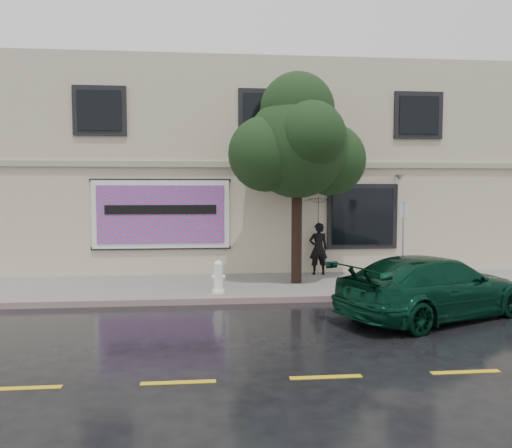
{
  "coord_description": "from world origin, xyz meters",
  "views": [
    {
      "loc": [
        -1.75,
        -10.69,
        2.83
      ],
      "look_at": [
        -0.51,
        2.2,
        1.92
      ],
      "focal_mm": 35.0,
      "sensor_mm": 36.0,
      "label": 1
    }
  ],
  "objects": [
    {
      "name": "building",
      "position": [
        0.0,
        9.0,
        3.5
      ],
      "size": [
        20.0,
        8.12,
        7.0
      ],
      "color": "beige",
      "rests_on": "ground"
    },
    {
      "name": "curb",
      "position": [
        0.0,
        1.5,
        0.07
      ],
      "size": [
        20.0,
        0.18,
        0.16
      ],
      "primitive_type": "cube",
      "color": "gray",
      "rests_on": "ground"
    },
    {
      "name": "pedestrian",
      "position": [
        1.69,
        4.6,
        0.96
      ],
      "size": [
        0.61,
        0.41,
        1.63
      ],
      "primitive_type": "imported",
      "rotation": [
        0.0,
        0.0,
        3.17
      ],
      "color": "black",
      "rests_on": "sidewalk"
    },
    {
      "name": "road_marking",
      "position": [
        0.0,
        -3.5,
        0.01
      ],
      "size": [
        19.0,
        0.12,
        0.01
      ],
      "primitive_type": "cube",
      "color": "gold",
      "rests_on": "ground"
    },
    {
      "name": "sign_pole",
      "position": [
        3.57,
        2.47,
        1.56
      ],
      "size": [
        0.28,
        0.08,
        2.32
      ],
      "rotation": [
        0.0,
        0.0,
        0.23
      ],
      "color": "#9D9EA6",
      "rests_on": "sidewalk"
    },
    {
      "name": "car",
      "position": [
        3.18,
        -0.29,
        0.69
      ],
      "size": [
        5.15,
        3.82,
        1.37
      ],
      "primitive_type": "imported",
      "rotation": [
        0.0,
        0.0,
        1.99
      ],
      "color": "#083120",
      "rests_on": "ground"
    },
    {
      "name": "billboard",
      "position": [
        -3.2,
        4.92,
        2.05
      ],
      "size": [
        4.3,
        0.16,
        2.2
      ],
      "color": "white",
      "rests_on": "ground"
    },
    {
      "name": "fire_hydrant",
      "position": [
        -1.5,
        2.09,
        0.56
      ],
      "size": [
        0.35,
        0.33,
        0.85
      ],
      "rotation": [
        0.0,
        0.0,
        0.1
      ],
      "color": "white",
      "rests_on": "sidewalk"
    },
    {
      "name": "ground",
      "position": [
        0.0,
        0.0,
        0.0
      ],
      "size": [
        90.0,
        90.0,
        0.0
      ],
      "primitive_type": "plane",
      "color": "black",
      "rests_on": "ground"
    },
    {
      "name": "umbrella",
      "position": [
        1.69,
        4.6,
        2.16
      ],
      "size": [
        1.25,
        1.25,
        0.77
      ],
      "primitive_type": "imported",
      "rotation": [
        0.0,
        0.0,
        0.24
      ],
      "color": "black",
      "rests_on": "pedestrian"
    },
    {
      "name": "street_tree",
      "position": [
        0.76,
        3.32,
        4.01
      ],
      "size": [
        2.91,
        2.91,
        5.33
      ],
      "color": "black",
      "rests_on": "sidewalk"
    },
    {
      "name": "sidewalk",
      "position": [
        0.0,
        3.25,
        0.07
      ],
      "size": [
        20.0,
        3.5,
        0.15
      ],
      "primitive_type": "cube",
      "color": "gray",
      "rests_on": "ground"
    }
  ]
}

